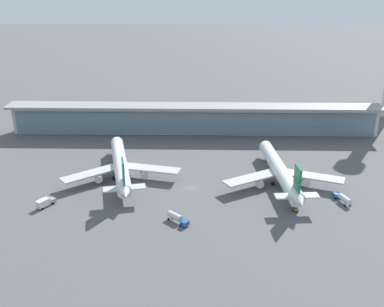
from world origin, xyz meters
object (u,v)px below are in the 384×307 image
(service_truck_under_wing_blue, at_px, (177,218))
(airliner_left_stand, at_px, (121,165))
(service_truck_by_tail_grey, at_px, (45,202))
(service_truck_on_taxiway_olive, at_px, (296,208))
(airliner_centre_stand, at_px, (280,171))
(service_truck_near_nose_blue, at_px, (343,198))
(service_truck_mid_apron_yellow, at_px, (123,190))

(service_truck_under_wing_blue, bearing_deg, airliner_left_stand, 124.83)
(service_truck_by_tail_grey, bearing_deg, service_truck_on_taxiway_olive, -0.53)
(service_truck_under_wing_blue, bearing_deg, service_truck_by_tail_grey, 168.45)
(service_truck_on_taxiway_olive, bearing_deg, airliner_centre_stand, 95.41)
(airliner_left_stand, xyz_separation_m, service_truck_near_nose_blue, (83.41, -19.97, -3.45))
(service_truck_on_taxiway_olive, bearing_deg, airliner_left_stand, 157.97)
(airliner_left_stand, relative_size, service_truck_by_tail_grey, 8.22)
(service_truck_near_nose_blue, bearing_deg, service_truck_under_wing_blue, -165.46)
(airliner_centre_stand, bearing_deg, service_truck_under_wing_blue, -141.21)
(airliner_centre_stand, height_order, service_truck_on_taxiway_olive, airliner_centre_stand)
(airliner_left_stand, height_order, airliner_centre_stand, same)
(airliner_centre_stand, distance_m, service_truck_by_tail_grey, 88.52)
(service_truck_near_nose_blue, height_order, service_truck_mid_apron_yellow, service_truck_near_nose_blue)
(airliner_left_stand, relative_size, service_truck_on_taxiway_olive, 20.79)
(service_truck_mid_apron_yellow, bearing_deg, airliner_centre_stand, 8.95)
(service_truck_near_nose_blue, xyz_separation_m, service_truck_under_wing_blue, (-58.89, -15.27, 0.00))
(service_truck_near_nose_blue, distance_m, service_truck_on_taxiway_olive, 19.27)
(service_truck_under_wing_blue, relative_size, service_truck_by_tail_grey, 1.05)
(airliner_centre_stand, bearing_deg, airliner_left_stand, 176.21)
(airliner_left_stand, relative_size, service_truck_under_wing_blue, 7.81)
(airliner_centre_stand, distance_m, service_truck_near_nose_blue, 25.90)
(service_truck_on_taxiway_olive, bearing_deg, service_truck_under_wing_blue, -167.77)
(airliner_centre_stand, xyz_separation_m, service_truck_under_wing_blue, (-38.64, -31.06, -3.45))
(airliner_left_stand, distance_m, service_truck_mid_apron_yellow, 14.62)
(airliner_centre_stand, xyz_separation_m, service_truck_near_nose_blue, (20.24, -15.79, -3.45))
(service_truck_under_wing_blue, xyz_separation_m, service_truck_mid_apron_yellow, (-21.53, 21.59, -0.83))
(airliner_centre_stand, xyz_separation_m, service_truck_by_tail_grey, (-85.82, -21.42, -3.47))
(airliner_centre_stand, relative_size, service_truck_near_nose_blue, 6.94)
(airliner_left_stand, relative_size, service_truck_near_nose_blue, 6.87)
(airliner_left_stand, distance_m, airliner_centre_stand, 63.31)
(service_truck_near_nose_blue, height_order, service_truck_by_tail_grey, service_truck_by_tail_grey)
(service_truck_on_taxiway_olive, bearing_deg, service_truck_by_tail_grey, 179.47)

